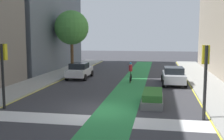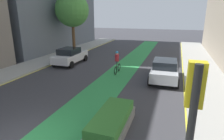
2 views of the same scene
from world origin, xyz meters
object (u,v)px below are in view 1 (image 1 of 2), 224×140
(median_planter, at_px, (153,98))
(street_tree_near, at_px, (72,28))
(car_silver_right_far, at_px, (173,76))
(traffic_signal_near_left, at_px, (3,63))
(car_white_left_far, at_px, (80,70))
(cyclist_in_lane, at_px, (131,72))
(traffic_signal_near_right, at_px, (205,68))

(median_planter, bearing_deg, street_tree_near, 124.33)
(car_silver_right_far, bearing_deg, traffic_signal_near_left, -136.25)
(median_planter, bearing_deg, car_white_left_far, 128.44)
(car_silver_right_far, height_order, median_planter, car_silver_right_far)
(car_white_left_far, distance_m, cyclist_in_lane, 5.49)
(traffic_signal_near_left, bearing_deg, cyclist_in_lane, 58.35)
(car_silver_right_far, relative_size, median_planter, 1.29)
(car_white_left_far, bearing_deg, traffic_signal_near_left, -95.32)
(cyclist_in_lane, bearing_deg, traffic_signal_near_left, -121.65)
(traffic_signal_near_right, bearing_deg, car_silver_right_far, 96.12)
(traffic_signal_near_left, relative_size, car_silver_right_far, 0.90)
(traffic_signal_near_right, bearing_deg, car_white_left_far, 130.00)
(traffic_signal_near_right, xyz_separation_m, street_tree_near, (-12.57, 17.17, 2.48))
(traffic_signal_near_left, height_order, cyclist_in_lane, traffic_signal_near_left)
(traffic_signal_near_right, distance_m, street_tree_near, 21.42)
(traffic_signal_near_left, relative_size, street_tree_near, 0.54)
(traffic_signal_near_right, relative_size, street_tree_near, 0.54)
(median_planter, bearing_deg, cyclist_in_lane, 105.60)
(cyclist_in_lane, relative_size, street_tree_near, 0.26)
(car_white_left_far, bearing_deg, car_silver_right_far, -12.96)
(cyclist_in_lane, distance_m, street_tree_near, 10.93)
(traffic_signal_near_left, xyz_separation_m, street_tree_near, (-1.30, 16.90, 2.48))
(traffic_signal_near_left, bearing_deg, street_tree_near, 94.39)
(car_silver_right_far, distance_m, street_tree_near, 14.22)
(cyclist_in_lane, height_order, median_planter, cyclist_in_lane)
(car_silver_right_far, xyz_separation_m, street_tree_near, (-11.50, 7.14, 4.37))
(traffic_signal_near_right, distance_m, car_silver_right_far, 10.26)
(traffic_signal_near_right, bearing_deg, street_tree_near, 126.21)
(traffic_signal_near_right, xyz_separation_m, median_planter, (-2.68, 2.69, -2.29))
(traffic_signal_near_right, bearing_deg, cyclist_in_lane, 114.74)
(car_white_left_far, relative_size, median_planter, 1.29)
(car_white_left_far, height_order, car_silver_right_far, same)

